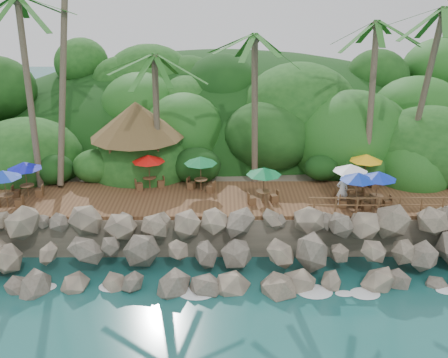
{
  "coord_description": "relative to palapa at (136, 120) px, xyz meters",
  "views": [
    {
      "loc": [
        -0.1,
        -20.48,
        13.44
      ],
      "look_at": [
        0.0,
        6.0,
        3.4
      ],
      "focal_mm": 41.4,
      "sensor_mm": 36.0,
      "label": 1
    }
  ],
  "objects": [
    {
      "name": "palapa",
      "position": [
        0.0,
        0.0,
        0.0
      ],
      "size": [
        5.69,
        5.69,
        4.6
      ],
      "color": "brown",
      "rests_on": "ground"
    },
    {
      "name": "jungle_hill",
      "position": [
        5.25,
        13.77,
        -5.79
      ],
      "size": [
        44.8,
        28.0,
        15.4
      ],
      "primitive_type": "ellipsoid",
      "color": "#143811",
      "rests_on": "ground"
    },
    {
      "name": "dining_clusters",
      "position": [
        5.69,
        -3.88,
        -1.79
      ],
      "size": [
        21.56,
        4.93,
        2.05
      ],
      "color": "brown",
      "rests_on": "terrace"
    },
    {
      "name": "jungle_foliage",
      "position": [
        5.25,
        5.27,
        -5.79
      ],
      "size": [
        44.0,
        16.0,
        12.0
      ],
      "primitive_type": null,
      "color": "#143811",
      "rests_on": "ground"
    },
    {
      "name": "foam_line",
      "position": [
        5.25,
        -9.43,
        -5.76
      ],
      "size": [
        25.2,
        0.8,
        0.06
      ],
      "color": "white",
      "rests_on": "ground"
    },
    {
      "name": "railing",
      "position": [
        13.71,
        -6.08,
        -2.89
      ],
      "size": [
        8.3,
        0.1,
        1.0
      ],
      "color": "brown",
      "rests_on": "terrace"
    },
    {
      "name": "seawall",
      "position": [
        5.25,
        -7.73,
        -4.64
      ],
      "size": [
        29.0,
        4.0,
        2.3
      ],
      "primitive_type": null,
      "color": "gray",
      "rests_on": "ground"
    },
    {
      "name": "waiter",
      "position": [
        11.54,
        -4.81,
        -2.63
      ],
      "size": [
        0.63,
        0.41,
        1.72
      ],
      "primitive_type": "imported",
      "rotation": [
        0.0,
        0.0,
        3.15
      ],
      "color": "white",
      "rests_on": "terrace"
    },
    {
      "name": "terrace",
      "position": [
        5.25,
        -3.73,
        -3.59
      ],
      "size": [
        26.0,
        5.0,
        0.2
      ],
      "primitive_type": "cube",
      "color": "brown",
      "rests_on": "land_base"
    },
    {
      "name": "land_base",
      "position": [
        5.25,
        6.27,
        -4.74
      ],
      "size": [
        32.0,
        25.2,
        2.1
      ],
      "primitive_type": "cube",
      "color": "gray",
      "rests_on": "ground"
    },
    {
      "name": "ground",
      "position": [
        5.25,
        -9.73,
        -5.79
      ],
      "size": [
        140.0,
        140.0,
        0.0
      ],
      "primitive_type": "plane",
      "color": "#19514F",
      "rests_on": "ground"
    },
    {
      "name": "palms",
      "position": [
        4.9,
        -1.07,
        6.31
      ],
      "size": [
        28.32,
        6.79,
        14.71
      ],
      "color": "brown",
      "rests_on": "ground"
    }
  ]
}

